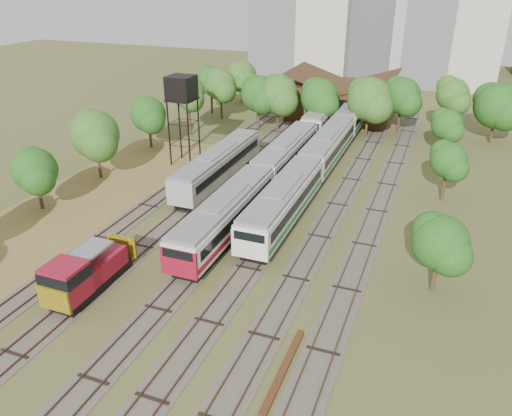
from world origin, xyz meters
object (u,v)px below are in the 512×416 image
at_px(shunter_locomotive, 83,275).
at_px(railcar_green_set, 328,147).
at_px(water_tower, 181,90).
at_px(railcar_red_set, 260,181).

bearing_deg(shunter_locomotive, railcar_green_set, 73.48).
distance_m(railcar_green_set, shunter_locomotive, 35.18).
relative_size(railcar_green_set, water_tower, 4.86).
bearing_deg(shunter_locomotive, water_tower, 103.22).
distance_m(railcar_red_set, water_tower, 15.82).
relative_size(railcar_green_set, shunter_locomotive, 6.43).
bearing_deg(water_tower, shunter_locomotive, -76.78).
bearing_deg(water_tower, railcar_red_set, -28.54).
bearing_deg(shunter_locomotive, railcar_red_set, 73.81).
xyz_separation_m(shunter_locomotive, water_tower, (-6.45, 27.43, 7.37)).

